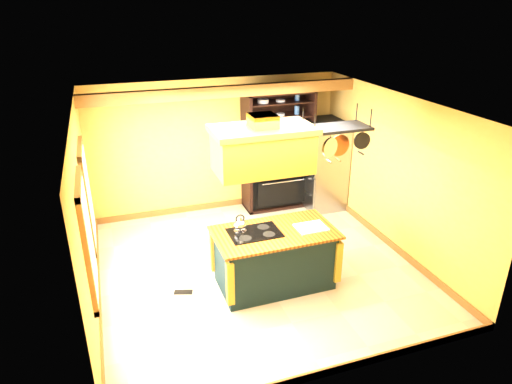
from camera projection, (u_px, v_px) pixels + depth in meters
floor at (257, 267)px, 7.55m from camera, size 5.00×5.00×0.00m
ceiling at (257, 106)px, 6.48m from camera, size 5.00×5.00×0.00m
wall_back at (217, 146)px, 9.19m from camera, size 5.00×0.02×2.70m
wall_front at (334, 281)px, 4.85m from camera, size 5.00×0.02×2.70m
wall_left at (86, 216)px, 6.27m from camera, size 0.02×5.00×2.70m
wall_right at (396, 174)px, 7.76m from camera, size 0.02×5.00×2.70m
ceiling_beam at (226, 92)px, 8.00m from camera, size 5.00×0.15×0.20m
window_near at (88, 239)px, 5.57m from camera, size 0.06×1.06×1.56m
window_far at (88, 196)px, 6.79m from camera, size 0.06×1.06×1.56m
kitchen_island at (274, 258)px, 6.95m from camera, size 1.83×1.03×1.11m
range_hood at (263, 148)px, 6.19m from camera, size 1.39×0.79×0.80m
pot_rack at (336, 134)px, 6.48m from camera, size 1.01×0.48×0.74m
refrigerator at (322, 166)px, 9.48m from camera, size 0.78×0.92×1.80m
hutch at (277, 163)px, 9.48m from camera, size 1.39×0.63×2.46m
floor_register at (183, 292)px, 6.91m from camera, size 0.30×0.20×0.01m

